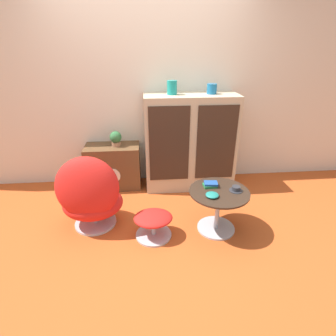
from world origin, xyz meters
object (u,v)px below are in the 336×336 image
at_px(ottoman, 153,221).
at_px(vase_inner_left, 212,89).
at_px(coffee_table, 218,205).
at_px(bowl, 212,195).
at_px(teacup, 236,189).
at_px(book_stack, 210,184).
at_px(sideboard, 190,142).
at_px(vase_leftmost, 172,88).
at_px(egg_chair, 90,196).
at_px(tv_console, 114,166).
at_px(potted_plant, 116,138).

xyz_separation_m(ottoman, vase_inner_left, (0.78, 1.07, 1.13)).
height_order(coffee_table, bowl, bowl).
relative_size(teacup, book_stack, 0.88).
xyz_separation_m(ottoman, coffee_table, (0.67, 0.05, 0.13)).
relative_size(sideboard, vase_inner_left, 10.34).
distance_m(ottoman, book_stack, 0.69).
height_order(ottoman, coffee_table, coffee_table).
height_order(sideboard, vase_leftmost, vase_leftmost).
distance_m(teacup, book_stack, 0.26).
height_order(coffee_table, vase_inner_left, vase_inner_left).
bearing_deg(ottoman, vase_inner_left, 53.79).
xyz_separation_m(egg_chair, bowl, (1.21, -0.25, 0.10)).
relative_size(tv_console, coffee_table, 1.17).
bearing_deg(bowl, ottoman, 175.66).
xyz_separation_m(potted_plant, bowl, (1.00, -1.15, -0.21)).
xyz_separation_m(tv_console, bowl, (1.06, -1.15, 0.19)).
relative_size(ottoman, teacup, 2.93).
xyz_separation_m(tv_console, potted_plant, (0.06, 0.00, 0.40)).
distance_m(egg_chair, ottoman, 0.70).
relative_size(tv_console, vase_leftmost, 4.33).
xyz_separation_m(sideboard, coffee_table, (0.14, -1.01, -0.32)).
bearing_deg(egg_chair, ottoman, -17.62).
bearing_deg(teacup, tv_console, 141.35).
bearing_deg(potted_plant, sideboard, -2.82).
xyz_separation_m(coffee_table, vase_leftmost, (-0.38, 1.01, 1.02)).
distance_m(tv_console, potted_plant, 0.40).
relative_size(vase_inner_left, teacup, 0.90).
xyz_separation_m(tv_console, book_stack, (1.09, -0.95, 0.19)).
height_order(tv_console, book_stack, tv_console).
distance_m(sideboard, teacup, 1.07).
height_order(potted_plant, book_stack, potted_plant).
relative_size(egg_chair, bowl, 6.70).
relative_size(tv_console, ottoman, 1.81).
bearing_deg(book_stack, vase_inner_left, 78.92).
bearing_deg(book_stack, coffee_table, -56.05).
relative_size(potted_plant, bowl, 1.54).
xyz_separation_m(egg_chair, ottoman, (0.63, -0.20, -0.21)).
xyz_separation_m(coffee_table, bowl, (-0.10, -0.09, 0.18)).
relative_size(ottoman, coffee_table, 0.65).
bearing_deg(vase_inner_left, ottoman, -126.21).
xyz_separation_m(tv_console, coffee_table, (1.16, -1.06, 0.01)).
bearing_deg(bowl, sideboard, 92.18).
distance_m(tv_console, teacup, 1.71).
height_order(sideboard, ottoman, sideboard).
distance_m(ottoman, vase_leftmost, 1.59).
bearing_deg(ottoman, coffee_table, 4.38).
xyz_separation_m(ottoman, vase_leftmost, (0.29, 1.07, 1.15)).
relative_size(vase_leftmost, teacup, 1.22).
bearing_deg(egg_chair, coffee_table, -6.57).
distance_m(tv_console, vase_inner_left, 1.62).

